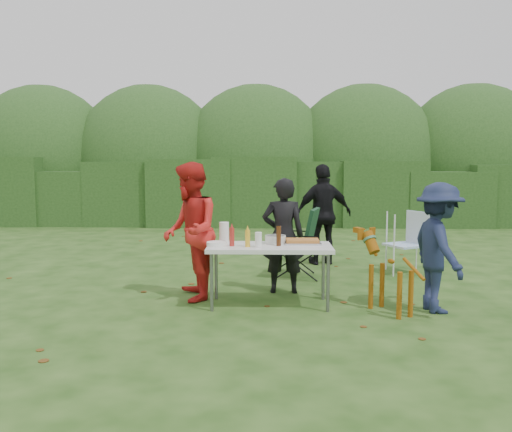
{
  "coord_description": "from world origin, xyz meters",
  "views": [
    {
      "loc": [
        0.38,
        -6.58,
        1.78
      ],
      "look_at": [
        0.21,
        0.83,
        1.0
      ],
      "focal_mm": 38.0,
      "sensor_mm": 36.0,
      "label": 1
    }
  ],
  "objects_px": {
    "person_cook": "(283,236)",
    "person_black_puffy": "(323,214)",
    "beer_bottle": "(279,236)",
    "folding_table": "(270,250)",
    "ketchup_bottle": "(232,237)",
    "paper_towel_roll": "(224,233)",
    "camping_chair": "(295,242)",
    "person_red_jacket": "(190,231)",
    "lawn_chair": "(406,242)",
    "mustard_bottle": "(248,238)",
    "child": "(439,248)",
    "dog": "(391,274)"
  },
  "relations": [
    {
      "from": "mustard_bottle",
      "to": "paper_towel_roll",
      "type": "relative_size",
      "value": 0.77
    },
    {
      "from": "folding_table",
      "to": "person_cook",
      "type": "relative_size",
      "value": 0.98
    },
    {
      "from": "lawn_chair",
      "to": "paper_towel_roll",
      "type": "height_order",
      "value": "paper_towel_roll"
    },
    {
      "from": "person_red_jacket",
      "to": "camping_chair",
      "type": "height_order",
      "value": "person_red_jacket"
    },
    {
      "from": "lawn_chair",
      "to": "folding_table",
      "type": "bearing_deg",
      "value": 14.44
    },
    {
      "from": "ketchup_bottle",
      "to": "beer_bottle",
      "type": "xyz_separation_m",
      "value": [
        0.56,
        0.02,
        0.01
      ]
    },
    {
      "from": "person_cook",
      "to": "beer_bottle",
      "type": "xyz_separation_m",
      "value": [
        -0.07,
        -0.68,
        0.09
      ]
    },
    {
      "from": "person_cook",
      "to": "person_black_puffy",
      "type": "xyz_separation_m",
      "value": [
        0.73,
        2.0,
        0.08
      ]
    },
    {
      "from": "paper_towel_roll",
      "to": "person_black_puffy",
      "type": "bearing_deg",
      "value": 58.99
    },
    {
      "from": "lawn_chair",
      "to": "beer_bottle",
      "type": "distance_m",
      "value": 2.85
    },
    {
      "from": "folding_table",
      "to": "beer_bottle",
      "type": "height_order",
      "value": "beer_bottle"
    },
    {
      "from": "child",
      "to": "beer_bottle",
      "type": "bearing_deg",
      "value": 75.94
    },
    {
      "from": "ketchup_bottle",
      "to": "mustard_bottle",
      "type": "bearing_deg",
      "value": -16.98
    },
    {
      "from": "beer_bottle",
      "to": "paper_towel_roll",
      "type": "bearing_deg",
      "value": 162.4
    },
    {
      "from": "person_cook",
      "to": "lawn_chair",
      "type": "distance_m",
      "value": 2.36
    },
    {
      "from": "ketchup_bottle",
      "to": "beer_bottle",
      "type": "distance_m",
      "value": 0.56
    },
    {
      "from": "person_red_jacket",
      "to": "lawn_chair",
      "type": "bearing_deg",
      "value": 105.05
    },
    {
      "from": "dog",
      "to": "beer_bottle",
      "type": "relative_size",
      "value": 4.04
    },
    {
      "from": "dog",
      "to": "lawn_chair",
      "type": "relative_size",
      "value": 1.0
    },
    {
      "from": "dog",
      "to": "beer_bottle",
      "type": "xyz_separation_m",
      "value": [
        -1.29,
        0.26,
        0.4
      ]
    },
    {
      "from": "person_red_jacket",
      "to": "paper_towel_roll",
      "type": "height_order",
      "value": "person_red_jacket"
    },
    {
      "from": "person_red_jacket",
      "to": "lawn_chair",
      "type": "distance_m",
      "value": 3.58
    },
    {
      "from": "folding_table",
      "to": "ketchup_bottle",
      "type": "height_order",
      "value": "ketchup_bottle"
    },
    {
      "from": "person_black_puffy",
      "to": "child",
      "type": "bearing_deg",
      "value": 93.81
    },
    {
      "from": "folding_table",
      "to": "mustard_bottle",
      "type": "bearing_deg",
      "value": -156.98
    },
    {
      "from": "folding_table",
      "to": "paper_towel_roll",
      "type": "height_order",
      "value": "paper_towel_roll"
    },
    {
      "from": "person_black_puffy",
      "to": "beer_bottle",
      "type": "bearing_deg",
      "value": 56.98
    },
    {
      "from": "dog",
      "to": "ketchup_bottle",
      "type": "bearing_deg",
      "value": 53.57
    },
    {
      "from": "camping_chair",
      "to": "dog",
      "type": "bearing_deg",
      "value": 132.55
    },
    {
      "from": "person_cook",
      "to": "paper_towel_roll",
      "type": "xyz_separation_m",
      "value": [
        -0.75,
        -0.47,
        0.1
      ]
    },
    {
      "from": "person_black_puffy",
      "to": "paper_towel_roll",
      "type": "distance_m",
      "value": 2.88
    },
    {
      "from": "lawn_chair",
      "to": "paper_towel_roll",
      "type": "distance_m",
      "value": 3.24
    },
    {
      "from": "mustard_bottle",
      "to": "person_red_jacket",
      "type": "bearing_deg",
      "value": 153.16
    },
    {
      "from": "child",
      "to": "dog",
      "type": "bearing_deg",
      "value": 89.0
    },
    {
      "from": "person_cook",
      "to": "camping_chair",
      "type": "bearing_deg",
      "value": -102.68
    },
    {
      "from": "person_cook",
      "to": "beer_bottle",
      "type": "bearing_deg",
      "value": 83.46
    },
    {
      "from": "beer_bottle",
      "to": "camping_chair",
      "type": "bearing_deg",
      "value": 80.29
    },
    {
      "from": "person_black_puffy",
      "to": "camping_chair",
      "type": "distance_m",
      "value": 1.19
    },
    {
      "from": "folding_table",
      "to": "paper_towel_roll",
      "type": "xyz_separation_m",
      "value": [
        -0.57,
        0.18,
        0.18
      ]
    },
    {
      "from": "camping_chair",
      "to": "beer_bottle",
      "type": "relative_size",
      "value": 4.41
    },
    {
      "from": "child",
      "to": "paper_towel_roll",
      "type": "xyz_separation_m",
      "value": [
        -2.53,
        0.4,
        0.11
      ]
    },
    {
      "from": "ketchup_bottle",
      "to": "paper_towel_roll",
      "type": "xyz_separation_m",
      "value": [
        -0.11,
        0.24,
        0.02
      ]
    },
    {
      "from": "dog",
      "to": "paper_towel_roll",
      "type": "bearing_deg",
      "value": 47.28
    },
    {
      "from": "beer_bottle",
      "to": "person_cook",
      "type": "bearing_deg",
      "value": 83.94
    },
    {
      "from": "child",
      "to": "folding_table",
      "type": "bearing_deg",
      "value": 75.41
    },
    {
      "from": "person_red_jacket",
      "to": "lawn_chair",
      "type": "relative_size",
      "value": 1.8
    },
    {
      "from": "mustard_bottle",
      "to": "lawn_chair",
      "type": "bearing_deg",
      "value": 40.57
    },
    {
      "from": "person_cook",
      "to": "paper_towel_roll",
      "type": "relative_size",
      "value": 5.91
    },
    {
      "from": "person_cook",
      "to": "child",
      "type": "height_order",
      "value": "person_cook"
    },
    {
      "from": "dog",
      "to": "mustard_bottle",
      "type": "xyz_separation_m",
      "value": [
        -1.67,
        0.18,
        0.38
      ]
    }
  ]
}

